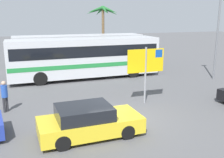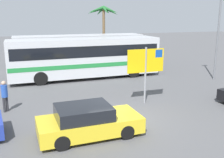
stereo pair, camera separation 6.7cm
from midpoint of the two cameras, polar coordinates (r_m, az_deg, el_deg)
name	(u,v)px [view 1 (the left image)]	position (r m, az deg, el deg)	size (l,w,h in m)	color
ground	(121,121)	(12.56, 1.80, -9.15)	(120.00, 120.00, 0.00)	#565659
bus_front_coach	(85,56)	(20.87, -5.93, 5.02)	(11.80, 2.56, 3.17)	silver
bus_rear_coach	(80,50)	(24.65, -7.16, 6.29)	(11.80, 2.56, 3.17)	silver
ferry_sign	(146,63)	(14.65, 7.42, 3.52)	(2.20, 0.11, 3.20)	gray
car_yellow	(89,121)	(10.90, -5.32, -9.22)	(4.23, 1.93, 1.32)	yellow
pedestrian_by_bus	(5,94)	(14.49, -22.58, -3.04)	(0.32, 0.32, 1.65)	#2D2D33
lamp_post_left_side	(218,28)	(21.63, 22.09, 10.36)	(0.56, 0.20, 7.38)	slate
palm_tree_seaside	(103,15)	(32.04, -2.04, 13.90)	(4.01, 4.00, 6.09)	brown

